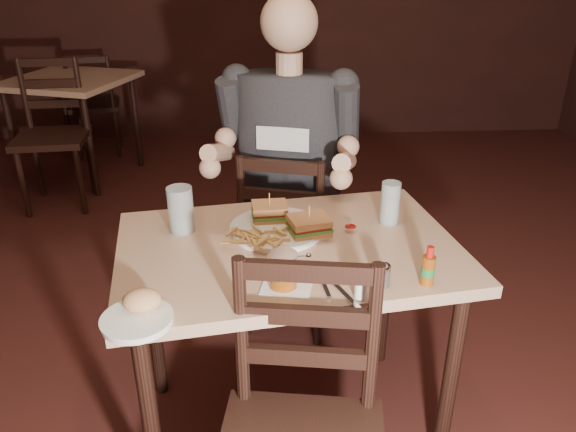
{
  "coord_description": "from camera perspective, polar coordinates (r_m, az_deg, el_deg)",
  "views": [
    {
      "loc": [
        0.02,
        -1.73,
        1.63
      ],
      "look_at": [
        0.11,
        -0.11,
        0.85
      ],
      "focal_mm": 35.0,
      "sensor_mm": 36.0,
      "label": 1
    }
  ],
  "objects": [
    {
      "name": "room_shell",
      "position": [
        1.75,
        -4.05,
        18.04
      ],
      "size": [
        7.0,
        7.0,
        7.0
      ],
      "color": "black",
      "rests_on": "ground"
    },
    {
      "name": "main_table",
      "position": [
        1.84,
        0.09,
        -5.56
      ],
      "size": [
        1.17,
        0.87,
        0.77
      ],
      "rotation": [
        0.0,
        0.0,
        0.15
      ],
      "color": "tan",
      "rests_on": "ground"
    },
    {
      "name": "bg_table",
      "position": [
        4.55,
        -21.21,
        11.88
      ],
      "size": [
        1.01,
        1.01,
        0.77
      ],
      "rotation": [
        0.0,
        0.0,
        -0.32
      ],
      "color": "tan",
      "rests_on": "ground"
    },
    {
      "name": "chair_far",
      "position": [
        2.55,
        0.15,
        -2.18
      ],
      "size": [
        0.51,
        0.54,
        0.88
      ],
      "primitive_type": null,
      "rotation": [
        0.0,
        0.0,
        2.87
      ],
      "color": "black",
      "rests_on": "ground"
    },
    {
      "name": "bg_chair_far",
      "position": [
        5.12,
        -19.05,
        10.66
      ],
      "size": [
        0.47,
        0.5,
        0.86
      ],
      "primitive_type": null,
      "rotation": [
        0.0,
        0.0,
        3.33
      ],
      "color": "black",
      "rests_on": "ground"
    },
    {
      "name": "bg_chair_near",
      "position": [
        4.09,
        -22.9,
        7.37
      ],
      "size": [
        0.49,
        0.53,
        0.97
      ],
      "primitive_type": null,
      "rotation": [
        0.0,
        0.0,
        0.08
      ],
      "color": "black",
      "rests_on": "ground"
    },
    {
      "name": "diner",
      "position": [
        2.3,
        -0.12,
        8.95
      ],
      "size": [
        0.7,
        0.61,
        1.03
      ],
      "primitive_type": null,
      "rotation": [
        0.0,
        0.0,
        -0.27
      ],
      "color": "#2C2C30",
      "rests_on": "chair_far"
    },
    {
      "name": "dinner_plate",
      "position": [
        1.87,
        -1.18,
        -1.44
      ],
      "size": [
        0.34,
        0.34,
        0.02
      ],
      "primitive_type": "cylinder",
      "rotation": [
        0.0,
        0.0,
        0.15
      ],
      "color": "white",
      "rests_on": "main_table"
    },
    {
      "name": "sandwich_left",
      "position": [
        1.9,
        -1.89,
        0.94
      ],
      "size": [
        0.12,
        0.1,
        0.1
      ],
      "primitive_type": null,
      "rotation": [
        0.0,
        0.0,
        0.06
      ],
      "color": "tan",
      "rests_on": "dinner_plate"
    },
    {
      "name": "sandwich_right",
      "position": [
        1.8,
        2.16,
        -0.34
      ],
      "size": [
        0.15,
        0.13,
        0.1
      ],
      "primitive_type": null,
      "rotation": [
        0.0,
        0.0,
        0.25
      ],
      "color": "tan",
      "rests_on": "dinner_plate"
    },
    {
      "name": "fries_pile",
      "position": [
        1.77,
        -2.9,
        -2.06
      ],
      "size": [
        0.27,
        0.21,
        0.04
      ],
      "primitive_type": null,
      "rotation": [
        0.0,
        0.0,
        0.15
      ],
      "color": "#E2B367",
      "rests_on": "dinner_plate"
    },
    {
      "name": "ketchup_dollop",
      "position": [
        1.87,
        6.38,
        -1.07
      ],
      "size": [
        0.04,
        0.04,
        0.01
      ],
      "primitive_type": "ellipsoid",
      "rotation": [
        0.0,
        0.0,
        0.15
      ],
      "color": "maroon",
      "rests_on": "dinner_plate"
    },
    {
      "name": "glass_left",
      "position": [
        1.88,
        -10.83,
        0.64
      ],
      "size": [
        0.1,
        0.1,
        0.16
      ],
      "primitive_type": "cylinder",
      "rotation": [
        0.0,
        0.0,
        0.15
      ],
      "color": "silver",
      "rests_on": "main_table"
    },
    {
      "name": "glass_right",
      "position": [
        1.94,
        10.34,
        1.3
      ],
      "size": [
        0.07,
        0.07,
        0.15
      ],
      "primitive_type": "cylinder",
      "rotation": [
        0.0,
        0.0,
        0.15
      ],
      "color": "silver",
      "rests_on": "main_table"
    },
    {
      "name": "hot_sauce",
      "position": [
        1.61,
        14.09,
        -4.92
      ],
      "size": [
        0.04,
        0.04,
        0.12
      ],
      "primitive_type": null,
      "rotation": [
        0.0,
        0.0,
        0.15
      ],
      "color": "brown",
      "rests_on": "main_table"
    },
    {
      "name": "salt_shaker",
      "position": [
        1.53,
        7.44,
        -7.21
      ],
      "size": [
        0.04,
        0.04,
        0.07
      ],
      "primitive_type": null,
      "rotation": [
        0.0,
        0.0,
        0.15
      ],
      "color": "white",
      "rests_on": "main_table"
    },
    {
      "name": "pepper_shaker",
      "position": [
        1.59,
        9.69,
        -5.97
      ],
      "size": [
        0.04,
        0.04,
        0.07
      ],
      "primitive_type": null,
      "rotation": [
        0.0,
        0.0,
        0.15
      ],
      "color": "#38332D",
      "rests_on": "main_table"
    },
    {
      "name": "syrup_dispenser",
      "position": [
        1.56,
        -0.49,
        -5.55
      ],
      "size": [
        0.09,
        0.09,
        0.11
      ],
      "primitive_type": null,
      "rotation": [
        0.0,
        0.0,
        0.15
      ],
      "color": "brown",
      "rests_on": "main_table"
    },
    {
      "name": "napkin",
      "position": [
        1.59,
        -0.08,
        -6.94
      ],
      "size": [
        0.16,
        0.16,
        0.0
      ],
      "primitive_type": "cube",
      "rotation": [
        0.0,
        0.0,
        -0.21
      ],
      "color": "white",
      "rests_on": "main_table"
    },
    {
      "name": "knife",
      "position": [
        1.55,
        5.72,
        -7.87
      ],
      "size": [
        0.1,
        0.21,
        0.01
      ],
      "primitive_type": "cube",
      "rotation": [
        0.0,
        0.0,
        0.38
      ],
      "color": "silver",
      "rests_on": "napkin"
    },
    {
      "name": "fork",
      "position": [
        1.6,
        3.54,
        -6.66
      ],
      "size": [
        0.03,
        0.16,
        0.0
      ],
      "primitive_type": "cube",
      "rotation": [
        0.0,
        0.0,
        0.12
      ],
      "color": "silver",
      "rests_on": "napkin"
    },
    {
      "name": "side_plate",
      "position": [
        1.49,
        -15.07,
        -10.29
      ],
      "size": [
        0.2,
        0.2,
        0.01
      ],
      "primitive_type": "cylinder",
      "rotation": [
        0.0,
        0.0,
        0.15
      ],
      "color": "white",
      "rests_on": "main_table"
    },
    {
      "name": "bread_roll",
      "position": [
        1.5,
        -14.63,
        -8.28
      ],
      "size": [
        0.11,
        0.1,
        0.06
      ],
      "primitive_type": "ellipsoid",
      "rotation": [
        0.0,
        0.0,
        0.15
      ],
      "color": "tan",
      "rests_on": "side_plate"
    }
  ]
}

